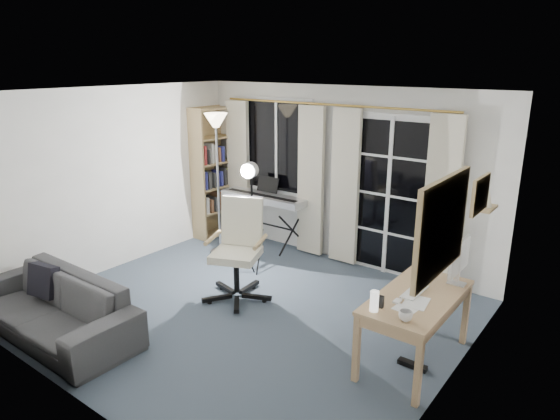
% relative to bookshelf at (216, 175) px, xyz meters
% --- Properties ---
extents(floor, '(4.50, 4.00, 0.02)m').
position_rel_bookshelf_xyz_m(floor, '(2.13, -1.77, -0.98)').
color(floor, '#3D4B59').
rests_on(floor, ground).
extents(window, '(1.20, 0.08, 1.40)m').
position_rel_bookshelf_xyz_m(window, '(1.08, 0.20, 0.53)').
color(window, white).
rests_on(window, floor).
extents(french_door, '(1.32, 0.09, 2.11)m').
position_rel_bookshelf_xyz_m(french_door, '(2.88, 0.20, 0.06)').
color(french_door, white).
rests_on(french_door, floor).
extents(curtains, '(3.60, 0.07, 2.13)m').
position_rel_bookshelf_xyz_m(curtains, '(1.99, 0.11, 0.13)').
color(curtains, gold).
rests_on(curtains, floor).
extents(bookshelf, '(0.36, 0.96, 2.04)m').
position_rel_bookshelf_xyz_m(bookshelf, '(0.00, 0.00, 0.00)').
color(bookshelf, tan).
rests_on(bookshelf, floor).
extents(torchiere_lamp, '(0.42, 0.42, 2.02)m').
position_rel_bookshelf_xyz_m(torchiere_lamp, '(0.67, -0.65, 0.66)').
color(torchiere_lamp, '#B2B2B7').
rests_on(torchiere_lamp, floor).
extents(keyboard_piano, '(1.37, 0.67, 0.99)m').
position_rel_bookshelf_xyz_m(keyboard_piano, '(1.02, -0.08, -0.21)').
color(keyboard_piano, black).
rests_on(keyboard_piano, floor).
extents(studio_light, '(0.32, 0.32, 1.52)m').
position_rel_bookshelf_xyz_m(studio_light, '(1.48, -0.91, 0.25)').
color(studio_light, black).
rests_on(studio_light, floor).
extents(office_chair, '(0.82, 0.80, 1.18)m').
position_rel_bookshelf_xyz_m(office_chair, '(1.79, -1.47, -0.27)').
color(office_chair, black).
rests_on(office_chair, floor).
extents(desk, '(0.63, 1.26, 0.68)m').
position_rel_bookshelf_xyz_m(desk, '(4.01, -1.56, -0.37)').
color(desk, '#9F7F51').
rests_on(desk, floor).
extents(monitor, '(0.16, 0.49, 0.42)m').
position_rel_bookshelf_xyz_m(monitor, '(4.20, -1.11, -0.04)').
color(monitor, silver).
rests_on(monitor, desk).
extents(desk_clutter, '(0.40, 0.77, 0.86)m').
position_rel_bookshelf_xyz_m(desk_clutter, '(3.95, -1.77, -0.44)').
color(desk_clutter, white).
rests_on(desk_clutter, desk).
extents(mug, '(0.11, 0.09, 0.11)m').
position_rel_bookshelf_xyz_m(mug, '(4.11, -2.06, -0.24)').
color(mug, silver).
rests_on(mug, desk).
extents(wall_mirror, '(0.04, 0.94, 0.74)m').
position_rel_bookshelf_xyz_m(wall_mirror, '(4.35, -2.12, 0.58)').
color(wall_mirror, tan).
rests_on(wall_mirror, floor).
extents(framed_print, '(0.03, 0.42, 0.32)m').
position_rel_bookshelf_xyz_m(framed_print, '(4.35, -1.22, 0.63)').
color(framed_print, tan).
rests_on(framed_print, floor).
extents(wall_shelf, '(0.16, 0.30, 0.18)m').
position_rel_bookshelf_xyz_m(wall_shelf, '(4.29, -0.72, 0.44)').
color(wall_shelf, tan).
rests_on(wall_shelf, floor).
extents(sofa, '(2.05, 0.60, 0.80)m').
position_rel_bookshelf_xyz_m(sofa, '(0.86, -3.32, -0.56)').
color(sofa, '#323335').
rests_on(sofa, floor).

